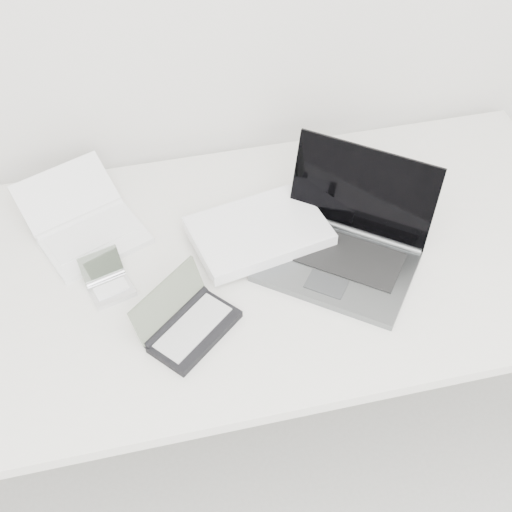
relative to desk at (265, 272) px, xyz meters
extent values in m
cube|color=white|center=(0.00, 0.00, 0.03)|extent=(1.60, 0.80, 0.03)
cylinder|color=silver|center=(0.75, 0.35, -0.33)|extent=(0.04, 0.04, 0.70)
cube|color=#5D6062|center=(0.15, -0.07, 0.06)|extent=(0.41, 0.39, 0.02)
cube|color=black|center=(0.17, -0.04, 0.07)|extent=(0.30, 0.27, 0.00)
cube|color=black|center=(0.24, 0.05, 0.17)|extent=(0.31, 0.26, 0.21)
cylinder|color=#5D6062|center=(0.22, 0.02, 0.06)|extent=(0.27, 0.22, 0.02)
cube|color=#3A3C3F|center=(0.11, -0.12, 0.07)|extent=(0.11, 0.10, 0.00)
cube|color=white|center=(0.00, 0.06, 0.08)|extent=(0.34, 0.26, 0.03)
cube|color=white|center=(0.00, 0.06, 0.10)|extent=(0.33, 0.25, 0.00)
cube|color=white|center=(-0.38, 0.14, 0.05)|extent=(0.27, 0.23, 0.02)
cube|color=white|center=(-0.38, 0.15, 0.06)|extent=(0.22, 0.16, 0.00)
cube|color=white|center=(-0.43, 0.27, 0.10)|extent=(0.26, 0.20, 0.08)
cylinder|color=white|center=(-0.41, 0.21, 0.06)|extent=(0.21, 0.10, 0.02)
cube|color=silver|center=(-0.35, -0.02, 0.05)|extent=(0.11, 0.09, 0.01)
cube|color=silver|center=(-0.35, -0.02, 0.06)|extent=(0.08, 0.06, 0.00)
cube|color=gray|center=(-0.37, 0.03, 0.09)|extent=(0.10, 0.06, 0.06)
cylinder|color=silver|center=(-0.36, 0.01, 0.06)|extent=(0.09, 0.04, 0.01)
cube|color=black|center=(-0.19, -0.18, 0.06)|extent=(0.22, 0.20, 0.02)
cube|color=#A9A9A9|center=(-0.20, -0.17, 0.07)|extent=(0.18, 0.17, 0.00)
cube|color=#606957|center=(-0.24, -0.12, 0.11)|extent=(0.17, 0.15, 0.09)
cylinder|color=black|center=(-0.23, -0.14, 0.06)|extent=(0.16, 0.14, 0.02)
camera|label=1|loc=(-0.27, -1.07, 1.28)|focal=50.00mm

